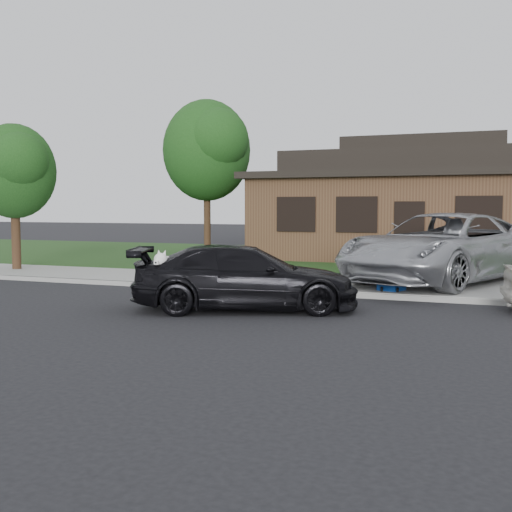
% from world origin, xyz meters
% --- Properties ---
extents(ground, '(120.00, 120.00, 0.00)m').
position_xyz_m(ground, '(0.00, 0.00, 0.00)').
color(ground, black).
rests_on(ground, ground).
extents(sidewalk, '(60.00, 3.00, 0.12)m').
position_xyz_m(sidewalk, '(0.00, 5.00, 0.06)').
color(sidewalk, gray).
rests_on(sidewalk, ground).
extents(curb, '(60.00, 0.12, 0.12)m').
position_xyz_m(curb, '(0.00, 3.50, 0.06)').
color(curb, gray).
rests_on(curb, ground).
extents(lawn, '(60.00, 13.00, 0.13)m').
position_xyz_m(lawn, '(0.00, 13.00, 0.07)').
color(lawn, '#193814').
rests_on(lawn, ground).
extents(driveway, '(4.50, 13.00, 0.14)m').
position_xyz_m(driveway, '(6.00, 10.00, 0.07)').
color(driveway, gray).
rests_on(driveway, ground).
extents(sedan, '(4.92, 3.38, 1.32)m').
position_xyz_m(sedan, '(2.11, 0.97, 0.66)').
color(sedan, black).
rests_on(sedan, ground).
extents(minivan, '(5.41, 7.15, 1.80)m').
position_xyz_m(minivan, '(5.53, 6.13, 1.04)').
color(minivan, '#A1A3A8').
rests_on(minivan, driveway).
extents(recycling_bin, '(0.71, 0.71, 0.90)m').
position_xyz_m(recycling_bin, '(4.57, 4.07, 0.58)').
color(recycling_bin, navy).
rests_on(recycling_bin, sidewalk).
extents(house, '(12.60, 8.60, 4.65)m').
position_xyz_m(house, '(4.00, 15.00, 2.13)').
color(house, '#422B1C').
rests_on(house, ground).
extents(tree_0, '(3.78, 3.60, 6.34)m').
position_xyz_m(tree_0, '(-4.34, 12.88, 4.48)').
color(tree_0, '#332114').
rests_on(tree_0, ground).
extents(tree_2, '(2.73, 2.60, 4.59)m').
position_xyz_m(tree_2, '(-7.38, 5.11, 3.27)').
color(tree_2, '#332114').
rests_on(tree_2, ground).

